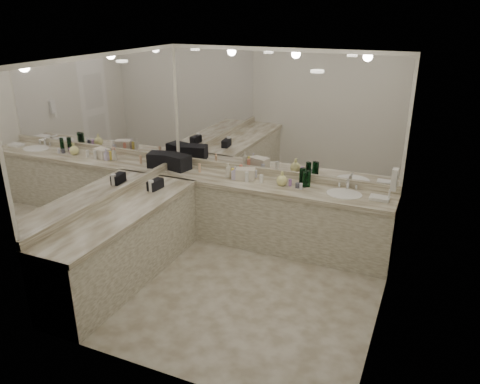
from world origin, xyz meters
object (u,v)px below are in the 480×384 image
at_px(wall_phone, 394,179).
at_px(soap_bottle_a, 228,170).
at_px(soap_bottle_c, 282,178).
at_px(sink, 344,195).
at_px(cream_cosmetic_case, 245,174).
at_px(black_toiletry_bag, 176,161).
at_px(hand_towel, 379,198).
at_px(soap_bottle_b, 235,173).

xyz_separation_m(wall_phone, soap_bottle_a, (-2.19, 0.50, -0.35)).
distance_m(wall_phone, soap_bottle_c, 1.54).
relative_size(wall_phone, soap_bottle_c, 1.26).
xyz_separation_m(sink, cream_cosmetic_case, (-1.34, 0.02, 0.08)).
relative_size(sink, wall_phone, 1.83).
bearing_deg(black_toiletry_bag, soap_bottle_c, -1.21).
bearing_deg(soap_bottle_c, black_toiletry_bag, 178.79).
xyz_separation_m(wall_phone, black_toiletry_bag, (-3.02, 0.53, -0.34)).
height_order(black_toiletry_bag, cream_cosmetic_case, black_toiletry_bag).
bearing_deg(sink, black_toiletry_bag, 179.36).
height_order(hand_towel, soap_bottle_a, soap_bottle_a).
height_order(sink, black_toiletry_bag, black_toiletry_bag).
bearing_deg(wall_phone, soap_bottle_c, 160.83).
height_order(soap_bottle_a, soap_bottle_b, soap_bottle_a).
xyz_separation_m(black_toiletry_bag, soap_bottle_b, (0.95, -0.06, -0.02)).
bearing_deg(soap_bottle_c, hand_towel, -0.05).
xyz_separation_m(hand_towel, soap_bottle_a, (-2.01, 0.01, 0.08)).
distance_m(soap_bottle_a, soap_bottle_c, 0.77).
bearing_deg(soap_bottle_a, sink, 0.08).
bearing_deg(cream_cosmetic_case, wall_phone, -32.03).
relative_size(wall_phone, soap_bottle_a, 1.20).
xyz_separation_m(hand_towel, soap_bottle_c, (-1.24, 0.00, 0.08)).
distance_m(wall_phone, black_toiletry_bag, 3.09).
height_order(black_toiletry_bag, soap_bottle_a, black_toiletry_bag).
height_order(cream_cosmetic_case, soap_bottle_a, soap_bottle_a).
xyz_separation_m(sink, soap_bottle_b, (-1.47, -0.04, 0.09)).
relative_size(hand_towel, soap_bottle_c, 1.20).
relative_size(black_toiletry_bag, soap_bottle_a, 1.92).
bearing_deg(soap_bottle_a, soap_bottle_b, -16.27).
xyz_separation_m(wall_phone, hand_towel, (-0.18, 0.49, -0.43)).
bearing_deg(cream_cosmetic_case, sink, -17.92).
bearing_deg(black_toiletry_bag, soap_bottle_a, -2.03).
height_order(sink, wall_phone, wall_phone).
bearing_deg(soap_bottle_c, cream_cosmetic_case, 177.23).
relative_size(sink, cream_cosmetic_case, 1.73).
bearing_deg(soap_bottle_c, sink, 0.47).
bearing_deg(black_toiletry_bag, soap_bottle_b, -3.83).
bearing_deg(soap_bottle_b, black_toiletry_bag, 176.17).
bearing_deg(sink, hand_towel, -1.05).
relative_size(cream_cosmetic_case, soap_bottle_a, 1.27).
bearing_deg(soap_bottle_a, wall_phone, -12.80).
bearing_deg(soap_bottle_b, hand_towel, 0.86).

